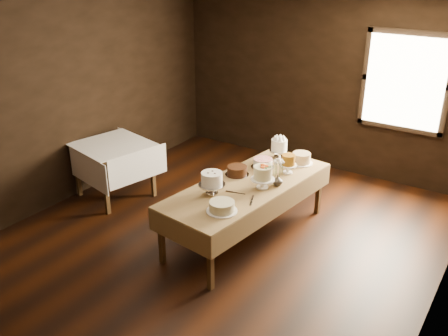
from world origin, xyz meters
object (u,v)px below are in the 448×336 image
Objects in this scene: cake_speckled at (301,158)px; cake_flowers at (263,178)px; display_table at (247,188)px; cake_server_b at (251,202)px; cake_chocolate at (237,171)px; cake_server_d at (276,182)px; cake_caramel at (288,165)px; cake_server_c at (261,176)px; flower_vase at (278,181)px; side_table at (113,150)px; cake_server_e at (218,185)px; cake_lattice at (263,164)px; cake_meringue at (279,149)px; cake_server_a at (239,193)px; cake_cream at (222,207)px; cake_swirl at (212,184)px.

cake_flowers reaches higher than cake_speckled.
display_table is 0.50m from cake_server_b.
cake_server_d is at bearing 8.76° from cake_chocolate.
cake_caramel is 0.65m from cake_chocolate.
cake_server_c is (-0.24, -0.28, -0.11)m from cake_caramel.
cake_caramel is 0.96m from cake_server_b.
cake_speckled is 1.00× the size of cake_flowers.
flower_vase is (0.32, 0.16, 0.12)m from display_table.
cake_flowers is at bearing -159.25° from cake_server_c.
cake_server_c is at bearing 83.83° from display_table.
display_table is at bearing -106.29° from cake_speckled.
cake_flowers reaches higher than side_table.
cake_server_d is at bearing -114.34° from cake_server_c.
flower_vase is (0.05, -0.77, -0.01)m from cake_speckled.
cake_caramel is 0.38m from cake_server_c.
cake_chocolate is (-0.51, -0.41, -0.05)m from cake_caramel.
cake_server_e is at bearing -4.08° from side_table.
cake_lattice reaches higher than cake_server_e.
cake_caramel is at bearing 84.22° from cake_flowers.
cake_server_b is at bearing -54.24° from display_table.
flower_vase is at bearing 26.23° from display_table.
cake_flowers is at bearing -2.11° from display_table.
cake_meringue is 0.87m from flower_vase.
flower_vase is (0.04, 0.56, 0.06)m from cake_server_b.
cake_speckled is at bearing 157.80° from cake_server_b.
cake_server_c and cake_server_e have the same top height.
cake_chocolate is at bearing 111.52° from cake_server_a.
cake_cream is (-0.14, -1.30, -0.06)m from cake_caramel.
cake_server_b is at bearing -7.04° from side_table.
cake_caramel reaches higher than cake_server_e.
cake_chocolate is at bearing -158.54° from cake_server_b.
cake_flowers is at bearing -95.78° from cake_caramel.
flower_vase is at bearing 55.62° from cake_flowers.
cake_lattice is 0.80× the size of cake_cream.
cake_speckled is 1.00× the size of cake_lattice.
cake_speckled is 0.77m from flower_vase.
cake_server_a is at bearing -4.82° from side_table.
side_table is at bearing -165.27° from cake_caramel.
cake_meringue reaches higher than cake_server_b.
cake_meringue is 0.98× the size of cake_lattice.
display_table is 0.96m from cake_meringue.
side_table is at bearing -163.51° from cake_lattice.
cake_speckled is at bearing 48.45° from cake_lattice.
cake_chocolate reaches higher than cake_server_c.
cake_server_d reaches higher than display_table.
cake_caramel is at bearing 3.69° from cake_lattice.
display_table is 0.36m from cake_server_e.
display_table is at bearing 87.71° from cake_server_a.
cake_server_b is (0.02, -0.95, -0.11)m from cake_caramel.
cake_server_e is at bearing 106.51° from cake_swirl.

